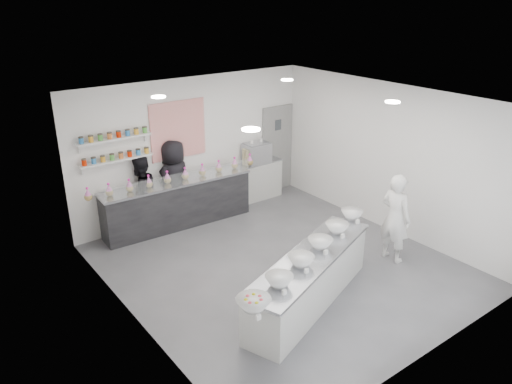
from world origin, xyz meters
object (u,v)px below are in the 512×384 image
at_px(back_bar, 178,204).
at_px(prep_counter, 310,280).
at_px(staff_right, 175,182).
at_px(staff_left, 141,194).
at_px(woman_prep, 395,218).
at_px(espresso_ledge, 257,181).
at_px(espresso_machine, 257,153).

bearing_deg(back_bar, prep_counter, -82.97).
bearing_deg(staff_right, staff_left, -17.04).
xyz_separation_m(woman_prep, staff_left, (-3.14, 3.86, -0.03)).
height_order(espresso_ledge, espresso_machine, espresso_machine).
bearing_deg(staff_right, espresso_machine, 161.05).
relative_size(woman_prep, staff_right, 0.93).
distance_m(prep_counter, staff_left, 4.12).
height_order(woman_prep, staff_left, woman_prep).
bearing_deg(back_bar, woman_prep, -53.07).
xyz_separation_m(back_bar, espresso_ledge, (2.20, 0.18, -0.04)).
bearing_deg(prep_counter, staff_right, 72.30).
bearing_deg(prep_counter, woman_prep, -17.30).
bearing_deg(espresso_machine, staff_left, 178.60).
xyz_separation_m(prep_counter, espresso_machine, (1.90, 3.91, 0.72)).
height_order(espresso_machine, woman_prep, woman_prep).
xyz_separation_m(prep_counter, woman_prep, (2.17, 0.12, 0.41)).
xyz_separation_m(prep_counter, staff_left, (-0.97, 3.98, 0.38)).
relative_size(espresso_ledge, woman_prep, 0.74).
relative_size(prep_counter, woman_prep, 1.85).
xyz_separation_m(back_bar, espresso_machine, (2.18, 0.18, 0.64)).
xyz_separation_m(prep_counter, back_bar, (-0.28, 3.73, 0.08)).
bearing_deg(woman_prep, staff_right, 28.97).
bearing_deg(prep_counter, espresso_machine, 43.55).
distance_m(back_bar, woman_prep, 4.38).
bearing_deg(back_bar, staff_right, 73.86).
distance_m(prep_counter, espresso_machine, 4.41).
height_order(back_bar, espresso_machine, espresso_machine).
bearing_deg(staff_left, prep_counter, 83.45).
bearing_deg(staff_left, espresso_machine, 158.35).
distance_m(espresso_ledge, staff_left, 2.91).
distance_m(back_bar, staff_right, 0.48).
relative_size(prep_counter, staff_left, 1.92).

